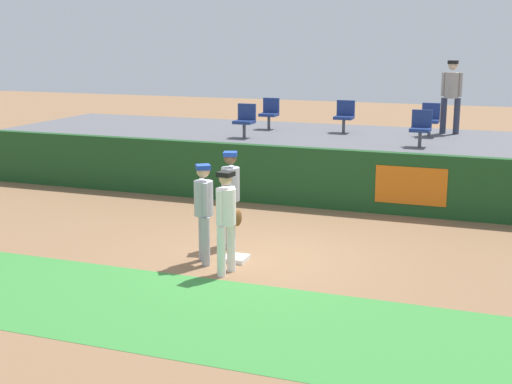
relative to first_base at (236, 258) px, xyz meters
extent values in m
plane|color=#846042|center=(0.10, 0.18, -0.04)|extent=(60.00, 60.00, 0.00)
cube|color=#388438|center=(0.10, -2.40, -0.04)|extent=(18.00, 2.80, 0.01)
cube|color=white|center=(0.00, 0.00, 0.00)|extent=(0.40, 0.40, 0.08)
cylinder|color=white|center=(0.14, -0.53, 0.37)|extent=(0.14, 0.14, 0.83)
cylinder|color=white|center=(0.09, -0.83, 0.37)|extent=(0.14, 0.14, 0.83)
cylinder|color=white|center=(0.12, -0.68, 1.08)|extent=(0.37, 0.37, 0.58)
sphere|color=tan|center=(0.12, -0.68, 1.53)|extent=(0.22, 0.22, 0.22)
cube|color=black|center=(0.12, -0.68, 1.61)|extent=(0.26, 0.26, 0.08)
cylinder|color=white|center=(0.15, -0.49, 1.10)|extent=(0.08, 0.08, 0.55)
cylinder|color=white|center=(0.08, -0.87, 1.10)|extent=(0.08, 0.08, 0.55)
ellipsoid|color=brown|center=(0.24, -0.50, 0.87)|extent=(0.15, 0.22, 0.28)
cylinder|color=#9EA3AD|center=(-0.45, 0.91, 0.39)|extent=(0.15, 0.15, 0.86)
cylinder|color=#9EA3AD|center=(-0.36, 0.61, 0.39)|extent=(0.15, 0.15, 0.86)
cylinder|color=#9EA3AD|center=(-0.40, 0.76, 1.12)|extent=(0.41, 0.41, 0.61)
sphere|color=brown|center=(-0.40, 0.76, 1.60)|extent=(0.23, 0.23, 0.23)
cube|color=#193899|center=(-0.40, 0.76, 1.67)|extent=(0.29, 0.29, 0.08)
cylinder|color=#9EA3AD|center=(-0.46, 0.96, 1.14)|extent=(0.09, 0.09, 0.57)
cylinder|color=#9EA3AD|center=(-0.34, 0.57, 1.14)|extent=(0.09, 0.09, 0.57)
cylinder|color=#9EA3AD|center=(-0.54, -0.16, 0.38)|extent=(0.14, 0.14, 0.83)
cylinder|color=#9EA3AD|center=(-0.37, -0.41, 0.38)|extent=(0.14, 0.14, 0.83)
cylinder|color=#9EA3AD|center=(-0.45, -0.29, 1.08)|extent=(0.45, 0.45, 0.59)
sphere|color=tan|center=(-0.45, -0.29, 1.54)|extent=(0.22, 0.22, 0.22)
cube|color=#193899|center=(-0.45, -0.29, 1.61)|extent=(0.32, 0.32, 0.08)
cylinder|color=#9EA3AD|center=(-0.56, -0.12, 1.10)|extent=(0.09, 0.09, 0.55)
cylinder|color=#9EA3AD|center=(-0.35, -0.45, 1.10)|extent=(0.09, 0.09, 0.55)
cube|color=#19471E|center=(0.10, 4.24, 0.63)|extent=(18.00, 0.24, 1.34)
cube|color=orange|center=(2.33, 4.11, 0.63)|extent=(1.50, 0.02, 0.81)
cube|color=#59595E|center=(0.10, 6.81, 0.60)|extent=(18.00, 4.80, 1.28)
cylinder|color=#4C4C51|center=(2.27, 7.41, 1.44)|extent=(0.08, 0.08, 0.40)
cube|color=navy|center=(2.27, 7.41, 1.64)|extent=(0.44, 0.44, 0.08)
cube|color=navy|center=(2.27, 7.60, 1.88)|extent=(0.44, 0.06, 0.40)
cylinder|color=#4C4C51|center=(-2.01, 7.41, 1.44)|extent=(0.08, 0.08, 0.40)
cube|color=navy|center=(-2.01, 7.41, 1.64)|extent=(0.46, 0.44, 0.08)
cube|color=navy|center=(-2.01, 7.60, 1.88)|extent=(0.46, 0.06, 0.40)
cylinder|color=#4C4C51|center=(2.28, 5.61, 1.44)|extent=(0.08, 0.08, 0.40)
cube|color=navy|center=(2.28, 5.61, 1.64)|extent=(0.46, 0.44, 0.08)
cube|color=navy|center=(2.28, 5.80, 1.88)|extent=(0.46, 0.06, 0.40)
cylinder|color=#4C4C51|center=(-2.03, 5.61, 1.44)|extent=(0.08, 0.08, 0.40)
cube|color=navy|center=(-2.03, 5.61, 1.64)|extent=(0.47, 0.44, 0.08)
cube|color=navy|center=(-2.03, 5.80, 1.88)|extent=(0.47, 0.06, 0.40)
cylinder|color=#4C4C51|center=(0.07, 7.41, 1.44)|extent=(0.08, 0.08, 0.40)
cube|color=navy|center=(0.07, 7.41, 1.64)|extent=(0.48, 0.44, 0.08)
cube|color=navy|center=(0.07, 7.60, 1.88)|extent=(0.48, 0.06, 0.40)
cylinder|color=#33384C|center=(2.86, 8.21, 1.70)|extent=(0.16, 0.16, 0.93)
cylinder|color=#33384C|center=(2.52, 8.21, 1.70)|extent=(0.16, 0.16, 0.93)
cylinder|color=#A5998C|center=(2.69, 8.21, 2.49)|extent=(0.36, 0.36, 0.65)
sphere|color=beige|center=(2.69, 8.21, 3.00)|extent=(0.24, 0.24, 0.24)
cube|color=black|center=(2.69, 8.21, 3.08)|extent=(0.26, 0.26, 0.08)
cylinder|color=#A5998C|center=(2.91, 8.21, 2.51)|extent=(0.09, 0.09, 0.61)
cylinder|color=#A5998C|center=(2.48, 8.21, 2.51)|extent=(0.09, 0.09, 0.61)
camera|label=1|loc=(4.37, -10.74, 3.72)|focal=49.69mm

